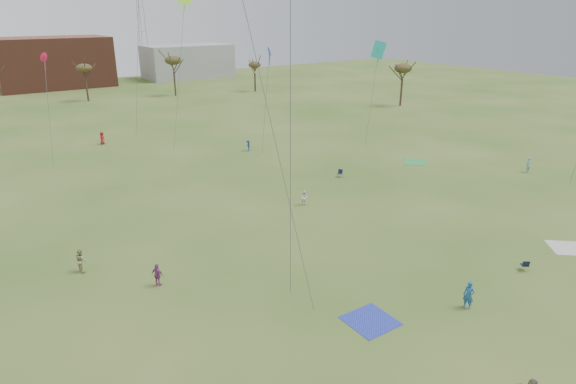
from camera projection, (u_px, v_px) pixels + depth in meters
ground at (406, 338)px, 28.74m from camera, size 260.00×260.00×0.00m
flyer_near_right at (469, 295)px, 31.31m from camera, size 0.63×0.79×1.88m
spectator_fore_b at (81, 260)px, 35.79m from camera, size 0.75×0.93×1.81m
flyer_mid_c at (528, 165)px, 57.83m from camera, size 0.70×0.49×1.86m
spectator_mid_d at (158, 275)px, 33.91m from camera, size 0.84×1.06×1.68m
spectator_mid_e at (305, 198)px, 48.10m from camera, size 0.86×0.74×1.53m
flyer_far_b at (102, 138)px, 70.10m from camera, size 1.04×1.03×1.81m
flyer_far_c at (248, 146)px, 66.79m from camera, size 0.73×1.06×1.50m
blanket_blue at (370, 321)px, 30.29m from camera, size 2.90×2.90×0.03m
blanket_cream at (567, 248)px, 39.58m from camera, size 3.74×3.74×0.03m
blanket_olive at (415, 162)px, 62.10m from camera, size 4.17×4.17×0.03m
camp_chair_center at (524, 267)px, 36.13m from camera, size 0.73×0.74×0.87m
camp_chair_right at (340, 175)px, 56.41m from camera, size 0.73×0.72×0.87m
tree_line at (53, 78)px, 85.33m from camera, size 117.44×49.32×8.91m
building_brick at (53, 62)px, 121.26m from camera, size 26.00×16.00×12.00m
building_grey at (188, 61)px, 139.18m from camera, size 24.00×12.00×9.00m
radio_tower at (140, 6)px, 134.02m from camera, size 1.51×1.72×41.00m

